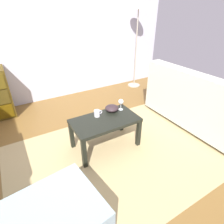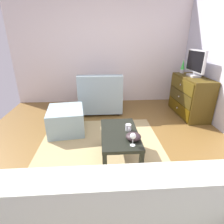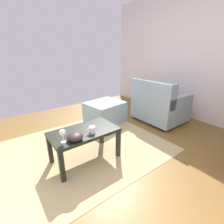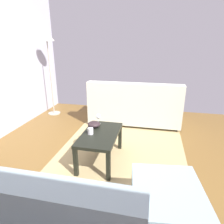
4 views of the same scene
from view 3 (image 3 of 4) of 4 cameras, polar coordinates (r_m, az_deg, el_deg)
The scene contains 9 objects.
ground_plane at distance 2.41m, azimuth -5.99°, elevation -14.55°, with size 5.28×4.52×0.05m, color brown.
wall_plain_left at distance 3.79m, azimuth 27.54°, elevation 17.25°, with size 0.12×4.52×2.56m, color silver.
area_rug at distance 2.47m, azimuth -12.57°, elevation -13.21°, with size 2.60×1.90×0.01m, color tan.
coffee_table at distance 2.10m, azimuth -9.84°, elevation -7.99°, with size 0.85×0.48×0.43m.
wine_glass at distance 1.82m, azimuth -17.24°, elevation -7.07°, with size 0.07×0.07×0.16m.
mug at distance 1.97m, azimuth -7.15°, elevation -6.32°, with size 0.11×0.08×0.08m.
bowl_decorative at distance 1.86m, azimuth -13.05°, elevation -8.50°, with size 0.18×0.18×0.08m, color #2C2023.
armchair at distance 3.38m, azimuth 16.21°, elevation 2.31°, with size 0.80×0.92×0.86m.
ottoman at distance 3.25m, azimuth -2.51°, elevation -0.06°, with size 0.70×0.60×0.42m, color #839DA7.
Camera 3 is at (0.98, 1.71, 1.36)m, focal length 25.65 mm.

